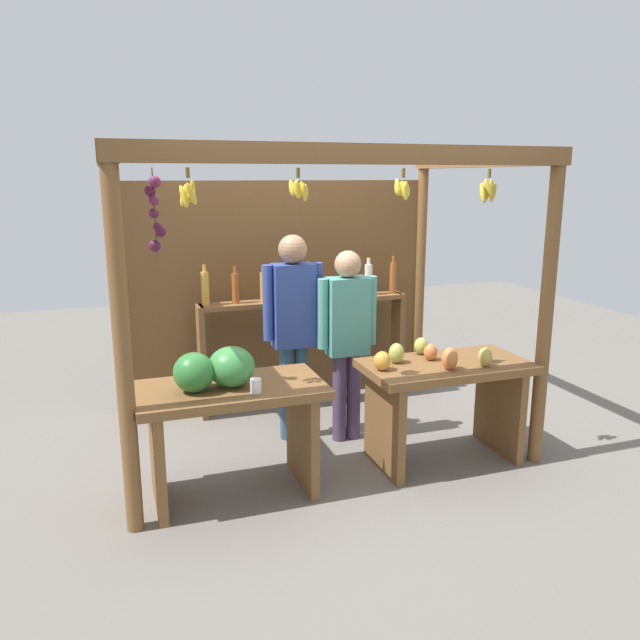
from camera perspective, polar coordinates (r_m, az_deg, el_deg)
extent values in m
plane|color=slate|center=(5.14, -0.69, -10.63)|extent=(12.00, 12.00, 0.00)
cylinder|color=brown|center=(3.65, -17.68, -2.46)|extent=(0.10, 0.10, 2.26)
cylinder|color=brown|center=(4.66, 20.05, 0.65)|extent=(0.10, 0.10, 2.26)
cylinder|color=brown|center=(5.50, -18.26, 2.58)|extent=(0.10, 0.10, 2.26)
cylinder|color=brown|center=(6.22, 9.15, 4.22)|extent=(0.10, 0.10, 2.26)
cube|color=brown|center=(3.82, 3.80, 14.97)|extent=(2.96, 0.12, 0.12)
cube|color=brown|center=(4.48, -19.02, 14.04)|extent=(0.12, 1.99, 0.12)
cube|color=brown|center=(5.33, 14.46, 14.06)|extent=(0.12, 1.99, 0.12)
cube|color=brown|center=(5.73, -3.75, 2.47)|extent=(2.86, 0.04, 2.03)
cylinder|color=brown|center=(3.74, -12.06, 13.08)|extent=(0.02, 0.02, 0.06)
ellipsoid|color=gold|center=(3.74, -11.64, 11.48)|extent=(0.04, 0.07, 0.14)
ellipsoid|color=gold|center=(3.76, -11.93, 11.01)|extent=(0.09, 0.05, 0.14)
ellipsoid|color=gold|center=(3.76, -12.40, 11.13)|extent=(0.07, 0.07, 0.14)
ellipsoid|color=gold|center=(3.71, -12.39, 11.03)|extent=(0.07, 0.07, 0.14)
ellipsoid|color=gold|center=(3.70, -11.72, 11.28)|extent=(0.08, 0.05, 0.14)
cylinder|color=brown|center=(4.11, 7.65, 13.22)|extent=(0.02, 0.02, 0.06)
ellipsoid|color=yellow|center=(4.12, 7.91, 11.55)|extent=(0.04, 0.07, 0.11)
ellipsoid|color=yellow|center=(4.14, 7.67, 11.89)|extent=(0.07, 0.06, 0.11)
ellipsoid|color=yellow|center=(4.13, 7.38, 11.90)|extent=(0.07, 0.05, 0.11)
ellipsoid|color=yellow|center=(4.11, 7.10, 12.01)|extent=(0.04, 0.05, 0.11)
ellipsoid|color=yellow|center=(4.08, 7.18, 12.07)|extent=(0.05, 0.07, 0.11)
ellipsoid|color=yellow|center=(4.08, 7.76, 11.54)|extent=(0.06, 0.04, 0.11)
ellipsoid|color=yellow|center=(4.10, 7.98, 11.80)|extent=(0.07, 0.06, 0.11)
cylinder|color=brown|center=(4.44, 15.28, 12.87)|extent=(0.02, 0.02, 0.06)
ellipsoid|color=gold|center=(4.46, 15.62, 11.21)|extent=(0.04, 0.07, 0.14)
ellipsoid|color=gold|center=(4.48, 15.10, 11.14)|extent=(0.07, 0.05, 0.14)
ellipsoid|color=gold|center=(4.46, 14.88, 11.56)|extent=(0.06, 0.05, 0.14)
ellipsoid|color=gold|center=(4.42, 14.69, 11.23)|extent=(0.04, 0.08, 0.14)
ellipsoid|color=gold|center=(4.42, 15.24, 11.57)|extent=(0.08, 0.06, 0.14)
ellipsoid|color=gold|center=(4.43, 15.45, 11.51)|extent=(0.06, 0.05, 0.14)
cylinder|color=brown|center=(3.81, -2.04, 13.34)|extent=(0.02, 0.02, 0.06)
ellipsoid|color=gold|center=(3.82, -1.36, 11.61)|extent=(0.04, 0.05, 0.11)
ellipsoid|color=gold|center=(3.85, -1.84, 11.85)|extent=(0.06, 0.05, 0.11)
ellipsoid|color=gold|center=(3.84, -2.31, 12.04)|extent=(0.07, 0.05, 0.11)
ellipsoid|color=gold|center=(3.80, -2.58, 12.01)|extent=(0.04, 0.08, 0.11)
ellipsoid|color=gold|center=(3.77, -2.15, 11.85)|extent=(0.06, 0.05, 0.11)
ellipsoid|color=gold|center=(3.79, -1.46, 11.68)|extent=(0.05, 0.05, 0.11)
cylinder|color=#4C422D|center=(3.83, -14.94, 9.25)|extent=(0.01, 0.01, 0.55)
sphere|color=#601E42|center=(3.80, -14.92, 12.17)|extent=(0.07, 0.07, 0.07)
sphere|color=#47142D|center=(3.83, -15.34, 11.36)|extent=(0.07, 0.07, 0.07)
sphere|color=#601E42|center=(3.82, -15.01, 10.59)|extent=(0.06, 0.06, 0.06)
sphere|color=#511938|center=(3.84, -15.01, 9.45)|extent=(0.06, 0.06, 0.06)
sphere|color=#47142D|center=(3.82, -14.66, 8.25)|extent=(0.06, 0.06, 0.06)
sphere|color=#47142D|center=(3.83, -14.43, 7.88)|extent=(0.07, 0.07, 0.07)
sphere|color=#47142D|center=(3.84, -14.94, 6.61)|extent=(0.07, 0.07, 0.07)
cube|color=brown|center=(4.06, -8.21, -6.39)|extent=(1.20, 0.64, 0.06)
cube|color=brown|center=(4.14, -14.72, -11.90)|extent=(0.06, 0.58, 0.69)
cube|color=brown|center=(4.30, -1.64, -10.51)|extent=(0.06, 0.58, 0.69)
ellipsoid|color=#2D7533|center=(3.94, -11.50, -4.73)|extent=(0.32, 0.32, 0.25)
ellipsoid|color=#38843D|center=(3.99, -8.13, -4.27)|extent=(0.42, 0.42, 0.26)
cylinder|color=white|center=(3.89, -5.91, -6.02)|extent=(0.07, 0.07, 0.09)
cube|color=brown|center=(4.59, 11.50, -4.20)|extent=(1.20, 0.64, 0.06)
cube|color=brown|center=(4.50, 5.92, -9.44)|extent=(0.06, 0.58, 0.69)
cube|color=brown|center=(4.96, 16.15, -7.74)|extent=(0.06, 0.58, 0.69)
ellipsoid|color=#B79E47|center=(4.53, 14.91, -3.30)|extent=(0.11, 0.11, 0.14)
ellipsoid|color=#CC7038|center=(4.40, 11.82, -3.49)|extent=(0.15, 0.15, 0.16)
ellipsoid|color=#CC7038|center=(4.60, 10.11, -2.91)|extent=(0.13, 0.13, 0.12)
ellipsoid|color=gold|center=(4.32, 5.73, -3.75)|extent=(0.17, 0.17, 0.14)
ellipsoid|color=#A8B24C|center=(4.49, 7.03, -3.04)|extent=(0.15, 0.15, 0.15)
ellipsoid|color=#A8B24C|center=(4.74, 9.27, -2.36)|extent=(0.15, 0.15, 0.13)
cube|color=brown|center=(5.46, -10.77, -3.84)|extent=(0.05, 0.20, 1.00)
cube|color=brown|center=(5.99, 7.12, -2.19)|extent=(0.05, 0.20, 1.00)
cube|color=brown|center=(5.54, -1.43, 1.76)|extent=(1.86, 0.22, 0.04)
cylinder|color=gold|center=(5.32, -10.50, 2.84)|extent=(0.07, 0.07, 0.29)
cylinder|color=gold|center=(5.29, -10.58, 4.68)|extent=(0.03, 0.03, 0.06)
cylinder|color=#994C1E|center=(5.36, -7.77, 2.89)|extent=(0.06, 0.06, 0.26)
cylinder|color=#994C1E|center=(5.34, -7.82, 4.58)|extent=(0.03, 0.03, 0.06)
cylinder|color=gold|center=(5.41, -5.21, 3.02)|extent=(0.06, 0.06, 0.25)
cylinder|color=gold|center=(5.39, -5.24, 4.65)|extent=(0.03, 0.03, 0.06)
cylinder|color=#338C4C|center=(5.48, -2.69, 3.05)|extent=(0.08, 0.08, 0.23)
cylinder|color=#338C4C|center=(5.46, -2.70, 4.54)|extent=(0.03, 0.03, 0.06)
cylinder|color=#994C1E|center=(5.55, -0.29, 3.23)|extent=(0.08, 0.08, 0.24)
cylinder|color=#994C1E|center=(5.53, -0.29, 4.75)|extent=(0.04, 0.04, 0.06)
cylinder|color=#994C1E|center=(5.63, 2.11, 3.42)|extent=(0.07, 0.07, 0.25)
cylinder|color=#994C1E|center=(5.61, 2.12, 4.96)|extent=(0.03, 0.03, 0.06)
cylinder|color=silver|center=(5.72, 4.46, 3.71)|extent=(0.07, 0.07, 0.28)
cylinder|color=silver|center=(5.70, 4.49, 5.40)|extent=(0.03, 0.03, 0.06)
cylinder|color=#994C1E|center=(5.83, 6.71, 3.86)|extent=(0.06, 0.06, 0.29)
cylinder|color=#994C1E|center=(5.80, 6.76, 5.54)|extent=(0.03, 0.03, 0.06)
cylinder|color=#2B4B5D|center=(4.98, -3.07, -6.70)|extent=(0.11, 0.11, 0.77)
cylinder|color=#2B4B5D|center=(5.01, -1.74, -6.55)|extent=(0.11, 0.11, 0.77)
cube|color=#2D428C|center=(4.80, -2.48, 1.34)|extent=(0.32, 0.19, 0.65)
cylinder|color=#2D428C|center=(4.75, -4.80, 1.56)|extent=(0.08, 0.08, 0.58)
cylinder|color=#2D428C|center=(4.86, -0.22, 1.87)|extent=(0.08, 0.08, 0.58)
sphere|color=#997051|center=(4.74, -2.53, 6.50)|extent=(0.22, 0.22, 0.22)
cylinder|color=#4D3A5B|center=(4.96, 1.80, -7.11)|extent=(0.11, 0.11, 0.71)
cylinder|color=#4D3A5B|center=(5.00, 3.10, -6.95)|extent=(0.11, 0.11, 0.71)
cube|color=teal|center=(4.79, 2.53, 0.36)|extent=(0.32, 0.19, 0.60)
cylinder|color=teal|center=(4.72, 0.27, 0.55)|extent=(0.08, 0.08, 0.54)
cylinder|color=teal|center=(4.86, 4.72, 0.88)|extent=(0.08, 0.08, 0.54)
sphere|color=tan|center=(4.72, 2.58, 5.15)|extent=(0.21, 0.21, 0.21)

